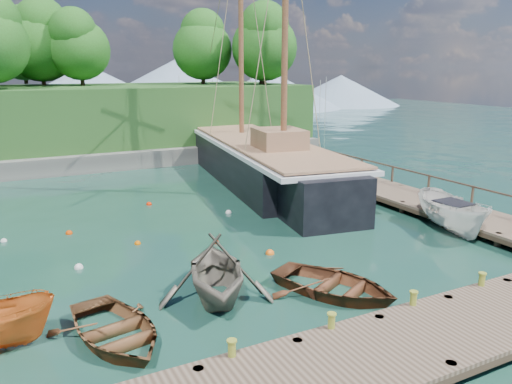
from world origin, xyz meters
The scene contains 21 objects.
ground centered at (0.00, 0.00, 0.00)m, with size 160.00×160.00×0.00m, color #1B3D33.
dock_near centered at (2.00, -6.50, 0.43)m, with size 20.00×3.20×1.10m.
dock_east centered at (11.50, 7.00, 0.43)m, with size 3.20×24.00×1.10m.
bollard_0 centered at (-4.00, -5.10, 0.00)m, with size 0.26×0.26×0.45m, color olive.
bollard_1 centered at (-1.00, -5.10, 0.00)m, with size 0.26×0.26×0.45m, color olive.
bollard_2 centered at (2.00, -5.10, 0.00)m, with size 0.26×0.26×0.45m, color olive.
bollard_3 centered at (5.00, -5.10, 0.00)m, with size 0.26×0.26×0.45m, color olive.
rowboat_0 centered at (-6.23, -2.00, 0.00)m, with size 3.05×4.27×0.88m, color brown.
rowboat_1 centered at (-2.65, -0.87, 0.00)m, with size 3.85×4.46×2.35m, color #686154.
rowboat_2 centered at (1.07, -2.38, 0.00)m, with size 3.19×4.46×0.92m, color #542D19.
cabin_boat_white centered at (10.00, 0.58, 0.00)m, with size 1.90×5.05×1.95m, color silver.
schooner centered at (6.88, 14.10, 1.21)m, with size 8.62×29.16×21.75m.
mooring_buoy_0 centered at (-6.38, 3.97, 0.00)m, with size 0.35×0.35×0.35m, color silver.
mooring_buoy_1 centered at (-3.66, 5.65, 0.00)m, with size 0.28×0.28×0.28m, color #D65E00.
mooring_buoy_2 centered at (-0.54, 4.21, 0.00)m, with size 0.28×0.28×0.28m, color red.
mooring_buoy_3 centered at (1.85, 8.17, 0.00)m, with size 0.33×0.33×0.33m, color silver.
mooring_buoy_4 centered at (-6.16, 8.50, 0.00)m, with size 0.32×0.32×0.32m, color #D13A00.
mooring_buoy_5 centered at (-1.46, 11.76, 0.00)m, with size 0.31×0.31×0.31m, color red.
mooring_buoy_6 centered at (-8.89, 8.69, 0.00)m, with size 0.27×0.27×0.27m, color silver.
mooring_buoy_7 centered at (0.94, 1.93, 0.00)m, with size 0.37×0.37×0.37m, color orange.
distant_ridge centered at (4.30, 70.00, 4.35)m, with size 117.00×40.00×10.00m.
Camera 1 is at (-8.51, -15.16, 7.56)m, focal length 35.00 mm.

